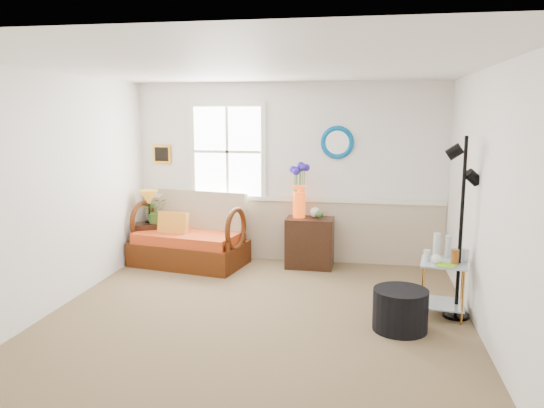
% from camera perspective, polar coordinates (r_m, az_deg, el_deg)
% --- Properties ---
extents(floor, '(4.50, 5.00, 0.01)m').
position_cam_1_polar(floor, '(5.63, -2.00, -12.78)').
color(floor, brown).
rests_on(floor, ground).
extents(ceiling, '(4.50, 5.00, 0.01)m').
position_cam_1_polar(ceiling, '(5.22, -2.18, 14.60)').
color(ceiling, white).
rests_on(ceiling, walls).
extents(walls, '(4.51, 5.01, 2.60)m').
position_cam_1_polar(walls, '(5.28, -2.09, 0.38)').
color(walls, white).
rests_on(walls, floor).
extents(wainscot, '(4.46, 0.02, 0.90)m').
position_cam_1_polar(wainscot, '(7.84, 1.72, -2.85)').
color(wainscot, tan).
rests_on(wainscot, walls).
extents(chair_rail, '(4.46, 0.04, 0.06)m').
position_cam_1_polar(chair_rail, '(7.74, 1.72, 0.54)').
color(chair_rail, white).
rests_on(chair_rail, walls).
extents(window, '(1.14, 0.06, 1.44)m').
position_cam_1_polar(window, '(7.84, -4.81, 5.63)').
color(window, white).
rests_on(window, walls).
extents(picture, '(0.28, 0.03, 0.28)m').
position_cam_1_polar(picture, '(8.17, -11.75, 5.27)').
color(picture, orange).
rests_on(picture, walls).
extents(mirror, '(0.47, 0.07, 0.47)m').
position_cam_1_polar(mirror, '(7.59, 7.04, 6.59)').
color(mirror, '#0072AE').
rests_on(mirror, walls).
extents(loveseat, '(1.70, 1.16, 1.02)m').
position_cam_1_polar(loveseat, '(7.68, -8.95, -2.75)').
color(loveseat, '#5D2809').
rests_on(loveseat, floor).
extents(throw_pillow, '(0.45, 0.17, 0.44)m').
position_cam_1_polar(throw_pillow, '(7.68, -10.62, -2.49)').
color(throw_pillow, orange).
rests_on(throw_pillow, loveseat).
extents(lamp_stand, '(0.41, 0.41, 0.56)m').
position_cam_1_polar(lamp_stand, '(8.09, -13.23, -3.96)').
color(lamp_stand, '#35190D').
rests_on(lamp_stand, floor).
extents(table_lamp, '(0.35, 0.35, 0.49)m').
position_cam_1_polar(table_lamp, '(7.97, -13.09, -0.31)').
color(table_lamp, '#B97D1B').
rests_on(table_lamp, lamp_stand).
extents(potted_plant, '(0.50, 0.50, 0.29)m').
position_cam_1_polar(potted_plant, '(7.97, -12.45, -1.02)').
color(potted_plant, '#3A6726').
rests_on(potted_plant, lamp_stand).
extents(cabinet, '(0.67, 0.43, 0.71)m').
position_cam_1_polar(cabinet, '(7.52, 4.08, -4.17)').
color(cabinet, '#35190D').
rests_on(cabinet, floor).
extents(flower_vase, '(0.25, 0.25, 0.76)m').
position_cam_1_polar(flower_vase, '(7.44, 2.95, 1.43)').
color(flower_vase, '#F74C0E').
rests_on(flower_vase, cabinet).
extents(side_table, '(0.54, 0.54, 0.60)m').
position_cam_1_polar(side_table, '(6.03, 17.87, -8.69)').
color(side_table, '#BC8136').
rests_on(side_table, floor).
extents(tabletop_items, '(0.59, 0.59, 0.27)m').
position_cam_1_polar(tabletop_items, '(5.94, 18.21, -4.61)').
color(tabletop_items, silver).
rests_on(tabletop_items, side_table).
extents(floor_lamp, '(0.32, 0.32, 1.93)m').
position_cam_1_polar(floor_lamp, '(5.88, 19.66, -2.53)').
color(floor_lamp, black).
rests_on(floor_lamp, floor).
extents(ottoman, '(0.73, 0.73, 0.42)m').
position_cam_1_polar(ottoman, '(5.57, 13.63, -11.00)').
color(ottoman, black).
rests_on(ottoman, floor).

